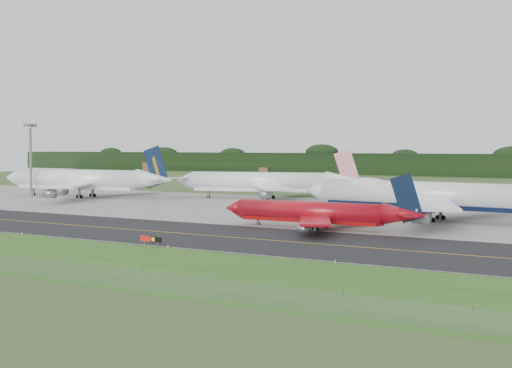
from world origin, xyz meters
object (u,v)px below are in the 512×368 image
(jet_star_tail, at_px, (268,183))
(taxiway_sign, at_px, (151,239))
(jet_ba_747, at_px, (430,196))
(jet_navy_gold, at_px, (86,180))
(jet_red_737, at_px, (320,213))
(floodlight_mast, at_px, (30,147))

(jet_star_tail, bearing_deg, taxiway_sign, -71.13)
(jet_ba_747, bearing_deg, jet_navy_gold, 173.17)
(taxiway_sign, bearing_deg, jet_star_tail, 108.87)
(jet_red_737, bearing_deg, jet_navy_gold, 158.12)
(jet_red_737, relative_size, jet_navy_gold, 0.66)
(jet_red_737, bearing_deg, jet_ba_747, 63.19)
(jet_ba_747, relative_size, jet_navy_gold, 1.00)
(jet_star_tail, bearing_deg, floodlight_mast, -158.09)
(jet_navy_gold, height_order, taxiway_sign, jet_navy_gold)
(jet_star_tail, distance_m, floodlight_mast, 76.50)
(jet_ba_747, height_order, jet_star_tail, jet_ba_747)
(jet_navy_gold, relative_size, floodlight_mast, 2.73)
(jet_navy_gold, bearing_deg, floodlight_mast, -158.09)
(floodlight_mast, bearing_deg, jet_star_tail, 21.91)
(jet_red_737, distance_m, taxiway_sign, 37.16)
(jet_red_737, height_order, jet_star_tail, jet_star_tail)
(jet_red_737, xyz_separation_m, jet_star_tail, (-46.53, 61.65, 1.99))
(floodlight_mast, xyz_separation_m, taxiway_sign, (103.13, -67.88, -14.86))
(jet_ba_747, distance_m, taxiway_sign, 66.95)
(jet_navy_gold, height_order, jet_star_tail, jet_navy_gold)
(jet_ba_747, distance_m, floodlight_mast, 130.83)
(floodlight_mast, height_order, taxiway_sign, floodlight_mast)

